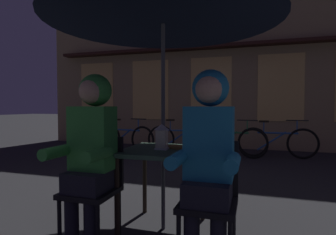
{
  "coord_description": "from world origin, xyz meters",
  "views": [
    {
      "loc": [
        0.78,
        -2.35,
        1.13
      ],
      "look_at": [
        0.0,
        0.15,
        1.02
      ],
      "focal_mm": 29.21,
      "sensor_mm": 36.0,
      "label": 1
    }
  ],
  "objects_px": {
    "cafe_table": "(163,160)",
    "bicycle_third": "(229,141)",
    "chair_left": "(95,183)",
    "bicycle_fourth": "(277,142)",
    "person_right_hooded": "(209,146)",
    "book": "(178,147)",
    "person_left_hooded": "(91,141)",
    "bicycle_nearest": "(126,138)",
    "bicycle_second": "(182,139)",
    "lantern": "(162,136)",
    "patio_umbrella": "(163,2)",
    "chair_right": "(209,194)"
  },
  "relations": [
    {
      "from": "cafe_table",
      "to": "bicycle_third",
      "type": "distance_m",
      "value": 3.9
    },
    {
      "from": "chair_left",
      "to": "bicycle_fourth",
      "type": "xyz_separation_m",
      "value": [
        1.78,
        4.39,
        -0.14
      ]
    },
    {
      "from": "bicycle_fourth",
      "to": "person_right_hooded",
      "type": "bearing_deg",
      "value": -100.43
    },
    {
      "from": "bicycle_third",
      "to": "bicycle_fourth",
      "type": "relative_size",
      "value": 0.98
    },
    {
      "from": "bicycle_third",
      "to": "book",
      "type": "distance_m",
      "value": 3.83
    },
    {
      "from": "person_left_hooded",
      "to": "bicycle_nearest",
      "type": "relative_size",
      "value": 0.85
    },
    {
      "from": "bicycle_second",
      "to": "bicycle_fourth",
      "type": "height_order",
      "value": "same"
    },
    {
      "from": "book",
      "to": "lantern",
      "type": "bearing_deg",
      "value": -124.04
    },
    {
      "from": "chair_left",
      "to": "bicycle_second",
      "type": "relative_size",
      "value": 0.52
    },
    {
      "from": "patio_umbrella",
      "to": "book",
      "type": "relative_size",
      "value": 11.55
    },
    {
      "from": "bicycle_third",
      "to": "bicycle_fourth",
      "type": "distance_m",
      "value": 1.02
    },
    {
      "from": "cafe_table",
      "to": "lantern",
      "type": "xyz_separation_m",
      "value": [
        -0.01,
        -0.02,
        0.22
      ]
    },
    {
      "from": "chair_right",
      "to": "person_left_hooded",
      "type": "distance_m",
      "value": 1.03
    },
    {
      "from": "person_left_hooded",
      "to": "book",
      "type": "height_order",
      "value": "person_left_hooded"
    },
    {
      "from": "chair_right",
      "to": "bicycle_second",
      "type": "height_order",
      "value": "chair_right"
    },
    {
      "from": "patio_umbrella",
      "to": "chair_left",
      "type": "distance_m",
      "value": 1.68
    },
    {
      "from": "chair_left",
      "to": "person_left_hooded",
      "type": "height_order",
      "value": "person_left_hooded"
    },
    {
      "from": "chair_right",
      "to": "bicycle_second",
      "type": "relative_size",
      "value": 0.52
    },
    {
      "from": "bicycle_nearest",
      "to": "bicycle_fourth",
      "type": "height_order",
      "value": "same"
    },
    {
      "from": "bicycle_third",
      "to": "bicycle_nearest",
      "type": "bearing_deg",
      "value": -177.02
    },
    {
      "from": "person_left_hooded",
      "to": "bicycle_fourth",
      "type": "distance_m",
      "value": 4.82
    },
    {
      "from": "bicycle_second",
      "to": "bicycle_third",
      "type": "relative_size",
      "value": 1.01
    },
    {
      "from": "lantern",
      "to": "chair_left",
      "type": "xyz_separation_m",
      "value": [
        -0.47,
        -0.35,
        -0.37
      ]
    },
    {
      "from": "chair_right",
      "to": "bicycle_nearest",
      "type": "relative_size",
      "value": 0.53
    },
    {
      "from": "cafe_table",
      "to": "book",
      "type": "distance_m",
      "value": 0.18
    },
    {
      "from": "person_left_hooded",
      "to": "bicycle_nearest",
      "type": "bearing_deg",
      "value": 112.57
    },
    {
      "from": "lantern",
      "to": "person_right_hooded",
      "type": "height_order",
      "value": "person_right_hooded"
    },
    {
      "from": "lantern",
      "to": "bicycle_second",
      "type": "height_order",
      "value": "lantern"
    },
    {
      "from": "patio_umbrella",
      "to": "chair_left",
      "type": "height_order",
      "value": "patio_umbrella"
    },
    {
      "from": "chair_left",
      "to": "chair_right",
      "type": "xyz_separation_m",
      "value": [
        0.96,
        0.0,
        0.0
      ]
    },
    {
      "from": "cafe_table",
      "to": "person_left_hooded",
      "type": "distance_m",
      "value": 0.67
    },
    {
      "from": "cafe_table",
      "to": "patio_umbrella",
      "type": "relative_size",
      "value": 0.32
    },
    {
      "from": "chair_right",
      "to": "bicycle_third",
      "type": "xyz_separation_m",
      "value": [
        -0.19,
        4.25,
        -0.14
      ]
    },
    {
      "from": "patio_umbrella",
      "to": "person_right_hooded",
      "type": "height_order",
      "value": "patio_umbrella"
    },
    {
      "from": "person_right_hooded",
      "to": "bicycle_third",
      "type": "distance_m",
      "value": 4.34
    },
    {
      "from": "bicycle_second",
      "to": "chair_right",
      "type": "bearing_deg",
      "value": -73.15
    },
    {
      "from": "bicycle_nearest",
      "to": "bicycle_second",
      "type": "distance_m",
      "value": 1.39
    },
    {
      "from": "lantern",
      "to": "bicycle_third",
      "type": "distance_m",
      "value": 3.94
    },
    {
      "from": "bicycle_second",
      "to": "book",
      "type": "xyz_separation_m",
      "value": [
        0.97,
        -3.93,
        0.41
      ]
    },
    {
      "from": "bicycle_nearest",
      "to": "book",
      "type": "height_order",
      "value": "bicycle_nearest"
    },
    {
      "from": "chair_right",
      "to": "bicycle_fourth",
      "type": "relative_size",
      "value": 0.52
    },
    {
      "from": "cafe_table",
      "to": "chair_left",
      "type": "height_order",
      "value": "chair_left"
    },
    {
      "from": "person_left_hooded",
      "to": "bicycle_fourth",
      "type": "xyz_separation_m",
      "value": [
        1.78,
        4.45,
        -0.5
      ]
    },
    {
      "from": "cafe_table",
      "to": "person_left_hooded",
      "type": "xyz_separation_m",
      "value": [
        -0.48,
        -0.43,
        0.21
      ]
    },
    {
      "from": "person_left_hooded",
      "to": "bicycle_third",
      "type": "xyz_separation_m",
      "value": [
        0.77,
        4.31,
        -0.5
      ]
    },
    {
      "from": "bicycle_third",
      "to": "bicycle_second",
      "type": "bearing_deg",
      "value": 173.51
    },
    {
      "from": "cafe_table",
      "to": "book",
      "type": "height_order",
      "value": "book"
    },
    {
      "from": "chair_left",
      "to": "book",
      "type": "relative_size",
      "value": 4.35
    },
    {
      "from": "cafe_table",
      "to": "bicycle_third",
      "type": "xyz_separation_m",
      "value": [
        0.29,
        3.88,
        -0.29
      ]
    },
    {
      "from": "bicycle_nearest",
      "to": "bicycle_second",
      "type": "bearing_deg",
      "value": 10.73
    }
  ]
}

